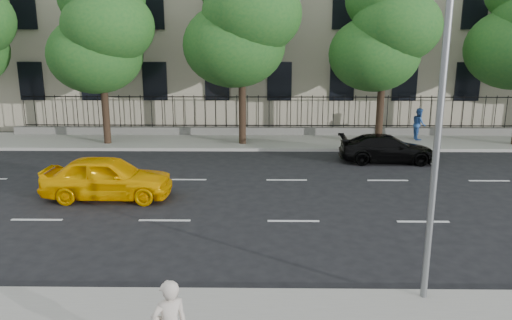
# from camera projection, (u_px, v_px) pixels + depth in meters

# --- Properties ---
(ground) EXTENTS (120.00, 120.00, 0.00)m
(ground) POSITION_uv_depth(u_px,v_px,m) (299.00, 256.00, 13.00)
(ground) COLOR black
(ground) RESTS_ON ground
(far_sidewalk) EXTENTS (60.00, 4.00, 0.15)m
(far_sidewalk) POSITION_uv_depth(u_px,v_px,m) (281.00, 142.00, 26.56)
(far_sidewalk) COLOR gray
(far_sidewalk) RESTS_ON ground
(lane_markings) EXTENTS (49.60, 4.62, 0.01)m
(lane_markings) POSITION_uv_depth(u_px,v_px,m) (290.00, 198.00, 17.61)
(lane_markings) COLOR silver
(lane_markings) RESTS_ON ground
(iron_fence) EXTENTS (30.00, 0.50, 2.20)m
(iron_fence) POSITION_uv_depth(u_px,v_px,m) (280.00, 125.00, 28.07)
(iron_fence) COLOR slate
(iron_fence) RESTS_ON far_sidewalk
(street_light) EXTENTS (0.25, 3.32, 8.05)m
(street_light) POSITION_uv_depth(u_px,v_px,m) (435.00, 58.00, 10.00)
(street_light) COLOR slate
(street_light) RESTS_ON near_sidewalk
(tree_b) EXTENTS (5.53, 5.12, 8.97)m
(tree_b) POSITION_uv_depth(u_px,v_px,m) (101.00, 30.00, 24.65)
(tree_b) COLOR #382619
(tree_b) RESTS_ON far_sidewalk
(tree_c) EXTENTS (5.89, 5.50, 9.80)m
(tree_c) POSITION_uv_depth(u_px,v_px,m) (243.00, 18.00, 24.42)
(tree_c) COLOR #382619
(tree_c) RESTS_ON far_sidewalk
(tree_d) EXTENTS (5.34, 4.94, 8.84)m
(tree_d) POSITION_uv_depth(u_px,v_px,m) (385.00, 30.00, 24.47)
(tree_d) COLOR #382619
(tree_d) RESTS_ON far_sidewalk
(yellow_taxi) EXTENTS (4.49, 1.84, 1.52)m
(yellow_taxi) POSITION_uv_depth(u_px,v_px,m) (108.00, 177.00, 17.42)
(yellow_taxi) COLOR #FEB400
(yellow_taxi) RESTS_ON ground
(black_sedan) EXTENTS (4.31, 1.84, 1.24)m
(black_sedan) POSITION_uv_depth(u_px,v_px,m) (387.00, 149.00, 22.48)
(black_sedan) COLOR black
(black_sedan) RESTS_ON ground
(pedestrian_far) EXTENTS (0.68, 0.85, 1.68)m
(pedestrian_far) POSITION_uv_depth(u_px,v_px,m) (419.00, 124.00, 26.58)
(pedestrian_far) COLOR #2C549C
(pedestrian_far) RESTS_ON far_sidewalk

